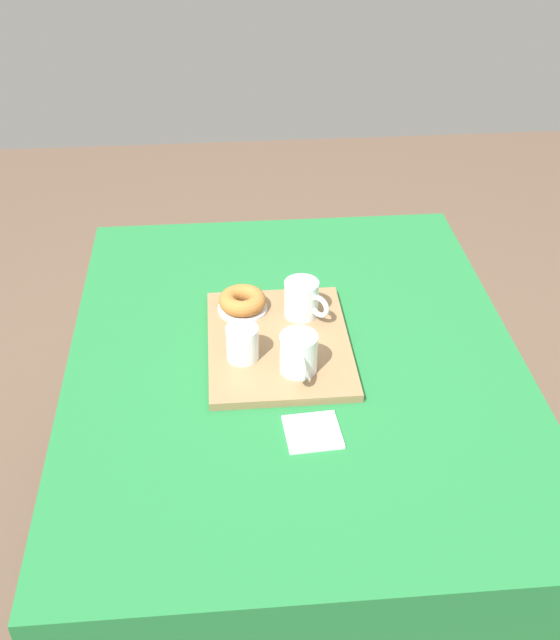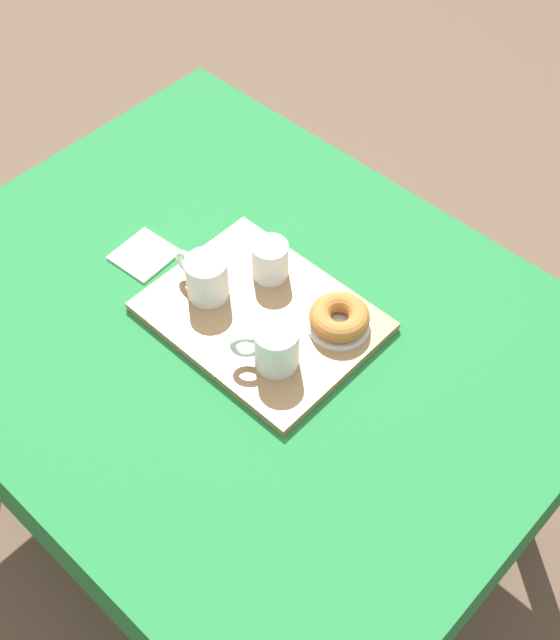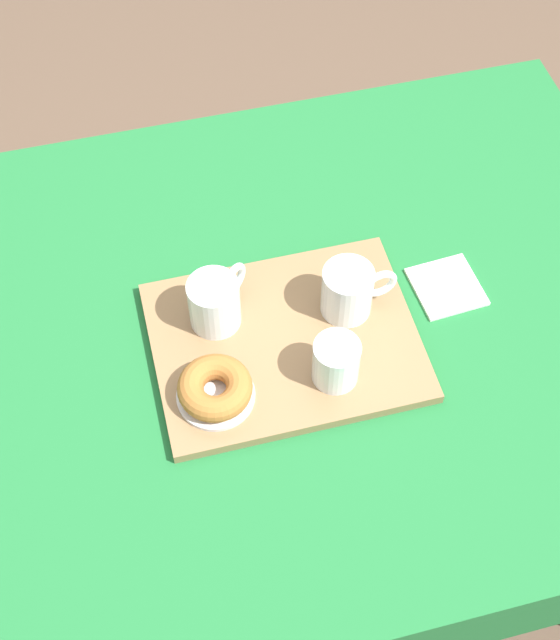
{
  "view_description": "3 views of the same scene",
  "coord_description": "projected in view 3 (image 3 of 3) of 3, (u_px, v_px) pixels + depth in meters",
  "views": [
    {
      "loc": [
        -1.35,
        0.15,
        1.8
      ],
      "look_at": [
        0.04,
        0.03,
        0.8
      ],
      "focal_mm": 43.18,
      "sensor_mm": 36.0,
      "label": 1
    },
    {
      "loc": [
        0.73,
        -0.66,
        1.97
      ],
      "look_at": [
        0.08,
        0.03,
        0.77
      ],
      "focal_mm": 47.16,
      "sensor_mm": 36.0,
      "label": 2
    },
    {
      "loc": [
        0.23,
        0.77,
        1.91
      ],
      "look_at": [
        0.04,
        0.02,
        0.78
      ],
      "focal_mm": 50.07,
      "sensor_mm": 36.0,
      "label": 3
    }
  ],
  "objects": [
    {
      "name": "dining_table",
      "position": [
        298.0,
        355.0,
        1.5
      ],
      "size": [
        1.27,
        1.01,
        0.73
      ],
      "color": "#1E6B33",
      "rests_on": "ground"
    },
    {
      "name": "water_glass_near",
      "position": [
        336.0,
        363.0,
        1.32
      ],
      "size": [
        0.07,
        0.07,
        0.08
      ],
      "color": "white",
      "rests_on": "serving_tray"
    },
    {
      "name": "tea_mug_left",
      "position": [
        215.0,
        303.0,
        1.37
      ],
      "size": [
        0.1,
        0.1,
        0.09
      ],
      "color": "white",
      "rests_on": "serving_tray"
    },
    {
      "name": "serving_tray",
      "position": [
        285.0,
        342.0,
        1.39
      ],
      "size": [
        0.41,
        0.32,
        0.02
      ],
      "primitive_type": "cube",
      "color": "olive",
      "rests_on": "dining_table"
    },
    {
      "name": "donut_plate_left",
      "position": [
        216.0,
        396.0,
        1.32
      ],
      "size": [
        0.12,
        0.12,
        0.01
      ],
      "primitive_type": "cylinder",
      "color": "silver",
      "rests_on": "serving_tray"
    },
    {
      "name": "sugar_donut_left",
      "position": [
        215.0,
        388.0,
        1.3
      ],
      "size": [
        0.11,
        0.11,
        0.04
      ],
      "primitive_type": "torus",
      "color": "#A3662D",
      "rests_on": "donut_plate_left"
    },
    {
      "name": "ground_plane",
      "position": [
        293.0,
        505.0,
        2.03
      ],
      "size": [
        6.0,
        6.0,
        0.0
      ],
      "primitive_type": "plane",
      "color": "brown"
    },
    {
      "name": "tea_mug_right",
      "position": [
        349.0,
        294.0,
        1.38
      ],
      "size": [
        0.12,
        0.08,
        0.09
      ],
      "color": "white",
      "rests_on": "serving_tray"
    },
    {
      "name": "paper_napkin",
      "position": [
        447.0,
        287.0,
        1.46
      ],
      "size": [
        0.11,
        0.12,
        0.01
      ],
      "primitive_type": "cube",
      "rotation": [
        0.0,
        0.0,
        0.07
      ],
      "color": "white",
      "rests_on": "dining_table"
    }
  ]
}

